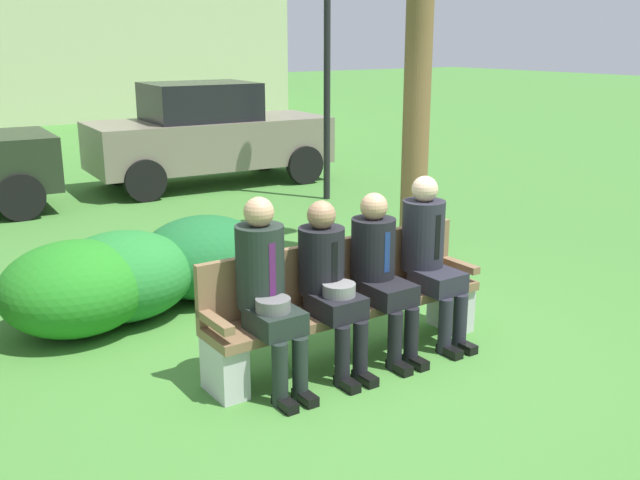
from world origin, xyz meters
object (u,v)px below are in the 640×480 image
object	(u,v)px
shrub_mid_lawn	(123,276)
shrub_near_bench	(75,288)
shrub_far_lawn	(204,257)
seated_man_centerright	(380,267)
street_lamp	(327,49)
seated_man_centerleft	(329,279)
seated_man_leftmost	(267,286)
park_bench	(345,302)
seated_man_rightmost	(430,251)
parked_car_far	(208,134)

from	to	relation	value
shrub_mid_lawn	shrub_near_bench	bearing A→B (deg)	-166.64
shrub_near_bench	shrub_far_lawn	xyz separation A→B (m)	(1.28, 0.23, -0.00)
seated_man_centerright	street_lamp	distance (m)	5.88
seated_man_centerleft	shrub_mid_lawn	xyz separation A→B (m)	(-0.89, 1.86, -0.32)
street_lamp	seated_man_leftmost	bearing A→B (deg)	-128.51
shrub_far_lawn	park_bench	bearing A→B (deg)	-80.65
seated_man_leftmost	seated_man_rightmost	distance (m)	1.50
seated_man_rightmost	shrub_mid_lawn	distance (m)	2.66
shrub_near_bench	street_lamp	size ratio (longest dim) A/B	0.34
shrub_far_lawn	street_lamp	size ratio (longest dim) A/B	0.34
seated_man_centerright	street_lamp	size ratio (longest dim) A/B	0.35
park_bench	seated_man_leftmost	bearing A→B (deg)	-170.31
seated_man_leftmost	shrub_far_lawn	distance (m)	2.07
seated_man_centerleft	shrub_near_bench	size ratio (longest dim) A/B	1.02
seated_man_centerright	shrub_far_lawn	world-z (taller)	seated_man_centerright
park_bench	shrub_mid_lawn	world-z (taller)	park_bench
shrub_far_lawn	seated_man_centerright	bearing A→B (deg)	-74.81
parked_car_far	seated_man_centerleft	bearing A→B (deg)	-109.04
seated_man_leftmost	park_bench	bearing A→B (deg)	9.69
seated_man_rightmost	parked_car_far	distance (m)	7.07
seated_man_centerright	shrub_mid_lawn	size ratio (longest dim) A/B	1.03
seated_man_leftmost	seated_man_rightmost	world-z (taller)	seated_man_leftmost
street_lamp	shrub_mid_lawn	bearing A→B (deg)	-144.63
park_bench	shrub_near_bench	xyz separation A→B (m)	(-1.58, 1.62, -0.05)
seated_man_rightmost	shrub_near_bench	xyz separation A→B (m)	(-2.33, 1.75, -0.36)
seated_man_leftmost	seated_man_centerright	size ratio (longest dim) A/B	1.07
seated_man_leftmost	seated_man_centerleft	size ratio (longest dim) A/B	1.07
street_lamp	seated_man_rightmost	bearing A→B (deg)	-116.03
shrub_mid_lawn	shrub_far_lawn	bearing A→B (deg)	8.59
seated_man_leftmost	seated_man_rightmost	xyz separation A→B (m)	(1.50, 0.00, -0.00)
shrub_far_lawn	street_lamp	world-z (taller)	street_lamp
seated_man_leftmost	seated_man_rightmost	size ratio (longest dim) A/B	1.01
seated_man_rightmost	shrub_near_bench	bearing A→B (deg)	143.13
shrub_far_lawn	seated_man_rightmost	bearing A→B (deg)	-62.09
seated_man_leftmost	parked_car_far	world-z (taller)	parked_car_far
seated_man_leftmost	parked_car_far	xyz separation A→B (m)	(2.91, 6.93, 0.09)
seated_man_leftmost	shrub_far_lawn	xyz separation A→B (m)	(0.46, 1.98, -0.37)
seated_man_leftmost	shrub_far_lawn	size ratio (longest dim) A/B	1.10
shrub_far_lawn	shrub_near_bench	bearing A→B (deg)	-169.73
shrub_mid_lawn	street_lamp	bearing A→B (deg)	35.37
seated_man_centerleft	parked_car_far	distance (m)	7.34
shrub_near_bench	parked_car_far	distance (m)	6.40
shrub_far_lawn	parked_car_far	bearing A→B (deg)	63.63
parked_car_far	seated_man_centerright	bearing A→B (deg)	-105.44
park_bench	seated_man_leftmost	world-z (taller)	seated_man_leftmost
seated_man_leftmost	street_lamp	distance (m)	6.41
shrub_far_lawn	shrub_mid_lawn	bearing A→B (deg)	-171.41
seated_man_centerleft	parked_car_far	size ratio (longest dim) A/B	0.32
seated_man_centerleft	shrub_near_bench	xyz separation A→B (m)	(-1.34, 1.76, -0.32)
seated_man_centerright	seated_man_rightmost	distance (m)	0.51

